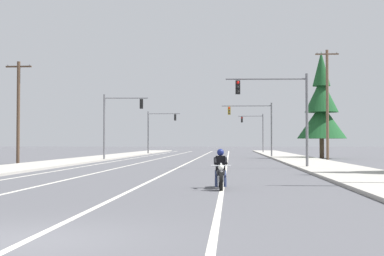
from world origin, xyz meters
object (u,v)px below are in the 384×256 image
at_px(traffic_signal_near_right, 283,105).
at_px(utility_pole_right_far, 327,103).
at_px(traffic_signal_mid_left, 157,126).
at_px(traffic_signal_mid_right, 257,121).
at_px(traffic_signal_far_right, 256,128).
at_px(utility_pole_left_near, 18,110).
at_px(traffic_signal_near_left, 117,117).
at_px(motorcycle_with_rider, 221,173).
at_px(conifer_tree_right_verge_far, 322,109).

height_order(traffic_signal_near_right, utility_pole_right_far, utility_pole_right_far).
distance_m(traffic_signal_mid_left, utility_pole_right_far, 32.33).
bearing_deg(traffic_signal_mid_left, utility_pole_right_far, -52.46).
height_order(traffic_signal_mid_right, utility_pole_right_far, utility_pole_right_far).
distance_m(traffic_signal_far_right, utility_pole_left_near, 48.14).
bearing_deg(utility_pole_left_near, traffic_signal_mid_left, 79.98).
distance_m(traffic_signal_near_left, traffic_signal_mid_right, 17.90).
height_order(traffic_signal_near_right, traffic_signal_mid_left, same).
bearing_deg(traffic_signal_near_right, utility_pole_left_near, 163.23).
xyz_separation_m(traffic_signal_near_right, utility_pole_right_far, (5.69, 15.90, 1.31)).
bearing_deg(traffic_signal_far_right, traffic_signal_mid_right, -92.50).
height_order(utility_pole_left_near, utility_pole_right_far, utility_pole_right_far).
bearing_deg(traffic_signal_near_right, motorcycle_with_rider, -103.76).
bearing_deg(traffic_signal_near_left, motorcycle_with_rider, -70.91).
xyz_separation_m(motorcycle_with_rider, traffic_signal_near_right, (3.80, 15.49, 3.54)).
relative_size(motorcycle_with_rider, conifer_tree_right_verge_far, 0.19).
height_order(traffic_signal_mid_left, conifer_tree_right_verge_far, conifer_tree_right_verge_far).
distance_m(traffic_signal_near_left, utility_pole_right_far, 19.86).
xyz_separation_m(motorcycle_with_rider, utility_pole_left_near, (-16.45, 21.59, 3.68)).
distance_m(traffic_signal_mid_right, conifer_tree_right_verge_far, 7.69).
xyz_separation_m(traffic_signal_near_right, traffic_signal_mid_left, (-13.99, 41.52, -0.04)).
xyz_separation_m(traffic_signal_mid_right, utility_pole_left_near, (-19.79, -19.67, 0.12)).
bearing_deg(utility_pole_right_far, motorcycle_with_rider, -106.81).
bearing_deg(traffic_signal_near_right, conifer_tree_right_verge_far, 74.32).
relative_size(traffic_signal_near_right, traffic_signal_mid_right, 1.00).
xyz_separation_m(utility_pole_left_near, utility_pole_right_far, (25.93, 9.81, 1.17)).
relative_size(motorcycle_with_rider, traffic_signal_near_left, 0.35).
height_order(traffic_signal_far_right, conifer_tree_right_verge_far, conifer_tree_right_verge_far).
bearing_deg(traffic_signal_near_left, traffic_signal_mid_right, 40.59).
relative_size(traffic_signal_near_right, utility_pole_left_near, 0.76).
xyz_separation_m(traffic_signal_mid_right, conifer_tree_right_verge_far, (6.63, -3.76, 1.05)).
relative_size(traffic_signal_mid_right, traffic_signal_mid_left, 1.00).
height_order(traffic_signal_mid_left, utility_pole_right_far, utility_pole_right_far).
bearing_deg(traffic_signal_mid_right, utility_pole_left_near, -135.18).
height_order(motorcycle_with_rider, traffic_signal_far_right, traffic_signal_far_right).
distance_m(motorcycle_with_rider, traffic_signal_near_left, 31.52).
relative_size(traffic_signal_mid_left, traffic_signal_far_right, 1.00).
bearing_deg(traffic_signal_mid_right, traffic_signal_near_left, -139.41).
relative_size(traffic_signal_mid_right, utility_pole_right_far, 0.59).
xyz_separation_m(traffic_signal_mid_left, utility_pole_right_far, (19.68, -25.61, 1.35)).
distance_m(traffic_signal_mid_right, utility_pole_left_near, 27.90).
bearing_deg(utility_pole_right_far, utility_pole_left_near, -159.29).
height_order(motorcycle_with_rider, utility_pole_right_far, utility_pole_right_far).
xyz_separation_m(motorcycle_with_rider, traffic_signal_mid_right, (3.35, 41.26, 3.56)).
height_order(traffic_signal_far_right, utility_pole_right_far, utility_pole_right_far).
height_order(traffic_signal_mid_right, conifer_tree_right_verge_far, conifer_tree_right_verge_far).
distance_m(motorcycle_with_rider, traffic_signal_mid_left, 58.02).
xyz_separation_m(utility_pole_right_far, conifer_tree_right_verge_far, (0.48, 6.10, -0.24)).
height_order(traffic_signal_near_left, traffic_signal_far_right, same).
relative_size(utility_pole_left_near, conifer_tree_right_verge_far, 0.72).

